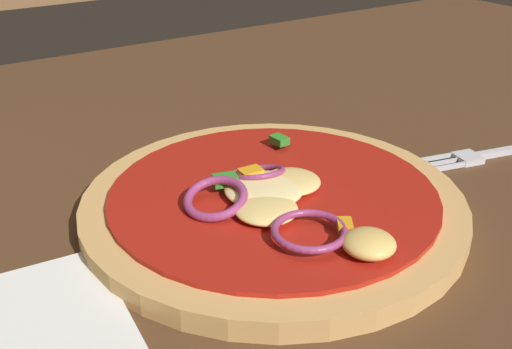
# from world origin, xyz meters

# --- Properties ---
(dining_table) EXTENTS (1.32, 0.92, 0.04)m
(dining_table) POSITION_xyz_m (0.00, 0.00, 0.02)
(dining_table) COLOR #4C301C
(dining_table) RESTS_ON ground
(pizza) EXTENTS (0.25, 0.25, 0.03)m
(pizza) POSITION_xyz_m (-0.05, 0.01, 0.05)
(pizza) COLOR tan
(pizza) RESTS_ON dining_table
(fork) EXTENTS (0.18, 0.05, 0.01)m
(fork) POSITION_xyz_m (0.15, -0.02, 0.04)
(fork) COLOR silver
(fork) RESTS_ON dining_table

